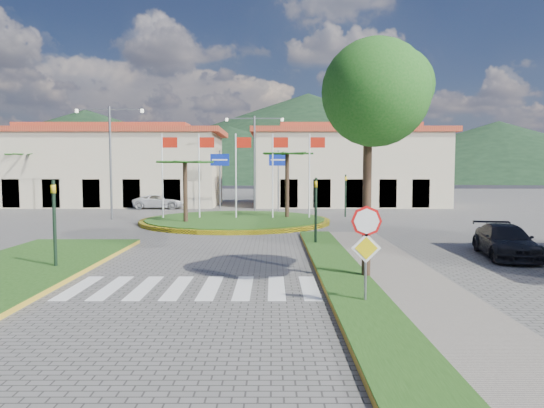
{
  "coord_description": "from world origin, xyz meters",
  "views": [
    {
      "loc": [
        2.47,
        -10.44,
        3.58
      ],
      "look_at": [
        2.46,
        8.0,
        2.26
      ],
      "focal_mm": 32.0,
      "sensor_mm": 36.0,
      "label": 1
    }
  ],
  "objects_px": {
    "white_van": "(159,202)",
    "roundabout_island": "(236,220)",
    "car_dark_a": "(171,200)",
    "deciduous_tree": "(368,119)",
    "stop_sign": "(366,239)",
    "car_side_right": "(505,241)",
    "car_dark_b": "(302,201)"
  },
  "relations": [
    {
      "from": "deciduous_tree",
      "to": "white_van",
      "type": "height_order",
      "value": "deciduous_tree"
    },
    {
      "from": "roundabout_island",
      "to": "deciduous_tree",
      "type": "xyz_separation_m",
      "value": [
        5.5,
        -17.0,
        5.01
      ]
    },
    {
      "from": "white_van",
      "to": "roundabout_island",
      "type": "bearing_deg",
      "value": -149.34
    },
    {
      "from": "deciduous_tree",
      "to": "car_dark_b",
      "type": "distance_m",
      "value": 31.68
    },
    {
      "from": "white_van",
      "to": "car_dark_a",
      "type": "distance_m",
      "value": 2.28
    },
    {
      "from": "car_side_right",
      "to": "white_van",
      "type": "bearing_deg",
      "value": 138.54
    },
    {
      "from": "roundabout_island",
      "to": "white_van",
      "type": "height_order",
      "value": "roundabout_island"
    },
    {
      "from": "deciduous_tree",
      "to": "car_side_right",
      "type": "height_order",
      "value": "deciduous_tree"
    },
    {
      "from": "roundabout_island",
      "to": "car_dark_b",
      "type": "xyz_separation_m",
      "value": [
        5.4,
        14.34,
        0.4
      ]
    },
    {
      "from": "car_dark_b",
      "to": "car_side_right",
      "type": "xyz_separation_m",
      "value": [
        6.6,
        -27.18,
        0.09
      ]
    },
    {
      "from": "car_dark_b",
      "to": "car_side_right",
      "type": "height_order",
      "value": "car_side_right"
    },
    {
      "from": "car_dark_b",
      "to": "car_side_right",
      "type": "distance_m",
      "value": 27.97
    },
    {
      "from": "roundabout_island",
      "to": "stop_sign",
      "type": "bearing_deg",
      "value": -76.27
    },
    {
      "from": "car_dark_b",
      "to": "white_van",
      "type": "bearing_deg",
      "value": 91.82
    },
    {
      "from": "car_dark_a",
      "to": "car_side_right",
      "type": "xyz_separation_m",
      "value": [
        19.25,
        -26.74,
        -0.02
      ]
    },
    {
      "from": "stop_sign",
      "to": "car_dark_b",
      "type": "relative_size",
      "value": 0.77
    },
    {
      "from": "deciduous_tree",
      "to": "car_dark_a",
      "type": "distance_m",
      "value": 33.74
    },
    {
      "from": "car_side_right",
      "to": "deciduous_tree",
      "type": "bearing_deg",
      "value": -137.82
    },
    {
      "from": "white_van",
      "to": "car_side_right",
      "type": "distance_m",
      "value": 31.59
    },
    {
      "from": "deciduous_tree",
      "to": "car_dark_a",
      "type": "xyz_separation_m",
      "value": [
        -12.75,
        30.91,
        -4.49
      ]
    },
    {
      "from": "deciduous_tree",
      "to": "white_van",
      "type": "xyz_separation_m",
      "value": [
        -13.38,
        28.72,
        -4.53
      ]
    },
    {
      "from": "white_van",
      "to": "car_dark_a",
      "type": "height_order",
      "value": "car_dark_a"
    },
    {
      "from": "stop_sign",
      "to": "white_van",
      "type": "relative_size",
      "value": 0.57
    },
    {
      "from": "deciduous_tree",
      "to": "car_dark_b",
      "type": "bearing_deg",
      "value": 90.18
    },
    {
      "from": "deciduous_tree",
      "to": "car_side_right",
      "type": "distance_m",
      "value": 8.94
    },
    {
      "from": "stop_sign",
      "to": "car_side_right",
      "type": "bearing_deg",
      "value": 45.4
    },
    {
      "from": "stop_sign",
      "to": "deciduous_tree",
      "type": "xyz_separation_m",
      "value": [
        0.6,
        3.04,
        3.38
      ]
    },
    {
      "from": "stop_sign",
      "to": "car_side_right",
      "type": "relative_size",
      "value": 0.59
    },
    {
      "from": "deciduous_tree",
      "to": "car_dark_b",
      "type": "relative_size",
      "value": 1.98
    },
    {
      "from": "car_dark_a",
      "to": "car_dark_b",
      "type": "relative_size",
      "value": 1.16
    },
    {
      "from": "car_dark_a",
      "to": "car_dark_b",
      "type": "xyz_separation_m",
      "value": [
        12.65,
        0.43,
        -0.12
      ]
    },
    {
      "from": "roundabout_island",
      "to": "car_dark_b",
      "type": "distance_m",
      "value": 15.33
    }
  ]
}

